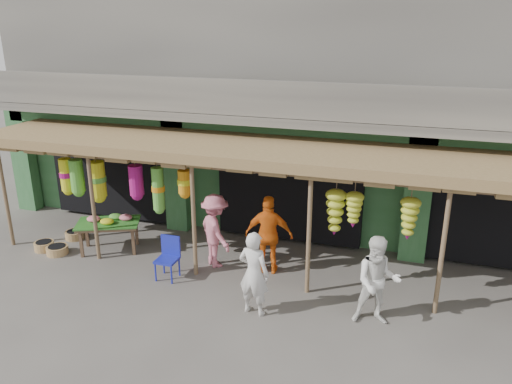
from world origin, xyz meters
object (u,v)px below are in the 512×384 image
(flower_table, at_px, (109,223))
(person_shopper, at_px, (215,231))
(person_vendor, at_px, (269,235))
(person_front, at_px, (254,273))
(blue_chair, at_px, (169,255))
(person_right, at_px, (378,281))

(flower_table, distance_m, person_shopper, 2.74)
(person_vendor, bearing_deg, person_shopper, -4.98)
(person_front, xyz_separation_m, person_vendor, (-0.20, 1.67, 0.05))
(person_front, bearing_deg, blue_chair, -10.33)
(person_front, distance_m, person_right, 2.26)
(flower_table, distance_m, person_front, 4.46)
(person_front, bearing_deg, person_shopper, -38.87)
(flower_table, xyz_separation_m, person_vendor, (3.98, 0.11, 0.19))
(flower_table, bearing_deg, person_vendor, -22.16)
(blue_chair, bearing_deg, person_shopper, 47.15)
(person_right, distance_m, person_vendor, 2.75)
(person_right, bearing_deg, person_shopper, 150.29)
(person_shopper, bearing_deg, person_front, 173.57)
(blue_chair, bearing_deg, flower_table, 158.43)
(flower_table, xyz_separation_m, person_front, (4.18, -1.56, 0.14))
(person_front, relative_size, person_right, 0.98)
(flower_table, bearing_deg, person_shopper, -22.55)
(blue_chair, relative_size, person_vendor, 0.52)
(person_front, relative_size, person_shopper, 0.99)
(person_front, distance_m, person_shopper, 2.16)
(blue_chair, bearing_deg, person_vendor, 23.42)
(flower_table, height_order, blue_chair, blue_chair)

